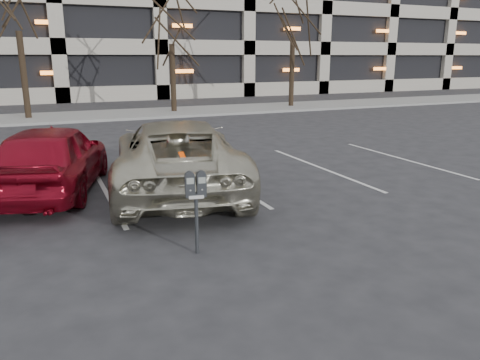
% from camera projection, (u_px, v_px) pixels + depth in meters
% --- Properties ---
extents(ground, '(140.00, 140.00, 0.00)m').
position_uv_depth(ground, '(199.00, 214.00, 8.81)').
color(ground, '#28282B').
rests_on(ground, ground).
extents(sidewalk, '(80.00, 4.00, 0.12)m').
position_uv_depth(sidewalk, '(95.00, 116.00, 23.00)').
color(sidewalk, gray).
rests_on(sidewalk, ground).
extents(stall_lines, '(16.90, 5.20, 0.00)m').
position_uv_depth(stall_lines, '(105.00, 191.00, 10.32)').
color(stall_lines, silver).
rests_on(stall_lines, ground).
extents(parking_meter, '(0.34, 0.18, 1.25)m').
position_uv_depth(parking_meter, '(196.00, 192.00, 6.83)').
color(parking_meter, black).
rests_on(parking_meter, ground).
extents(suv_silver, '(3.74, 6.08, 1.58)m').
position_uv_depth(suv_silver, '(177.00, 156.00, 10.20)').
color(suv_silver, beige).
rests_on(suv_silver, ground).
extents(car_red, '(3.01, 4.82, 1.53)m').
position_uv_depth(car_red, '(52.00, 158.00, 10.06)').
color(car_red, maroon).
rests_on(car_red, ground).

